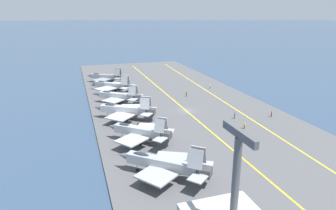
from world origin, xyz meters
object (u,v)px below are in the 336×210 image
(crew_white_vest, at_px, (210,86))
(parked_jet_nearest, at_px, (164,163))
(parked_jet_third, at_px, (125,110))
(crew_red_vest, at_px, (271,114))
(parked_jet_fourth, at_px, (118,96))
(crew_yellow_vest, at_px, (244,125))
(parked_jet_fifth, at_px, (112,85))
(parked_jet_sixth, at_px, (106,77))
(crew_green_vest, at_px, (186,94))
(parked_jet_second, at_px, (140,131))
(crew_blue_vest, at_px, (235,115))

(crew_white_vest, bearing_deg, parked_jet_nearest, 147.59)
(parked_jet_third, xyz_separation_m, crew_red_vest, (-10.29, -38.30, -1.73))
(parked_jet_fourth, relative_size, crew_red_vest, 8.71)
(parked_jet_fourth, bearing_deg, crew_yellow_vest, -138.94)
(parked_jet_fifth, bearing_deg, parked_jet_sixth, 2.24)
(parked_jet_fourth, relative_size, crew_white_vest, 8.99)
(parked_jet_nearest, xyz_separation_m, crew_green_vest, (47.13, -22.33, -1.69))
(parked_jet_sixth, bearing_deg, crew_yellow_vest, -156.24)
(parked_jet_fourth, bearing_deg, crew_green_vest, -86.76)
(parked_jet_fifth, bearing_deg, parked_jet_second, 179.86)
(parked_jet_nearest, relative_size, parked_jet_fifth, 1.02)
(parked_jet_fifth, relative_size, crew_white_vest, 9.31)
(crew_green_vest, distance_m, crew_blue_vest, 24.87)
(parked_jet_third, xyz_separation_m, parked_jet_sixth, (45.00, -0.02, -0.16))
(crew_green_vest, xyz_separation_m, crew_white_vest, (7.64, -12.44, -0.06))
(crew_red_vest, bearing_deg, crew_white_vest, 3.77)
(crew_blue_vest, bearing_deg, parked_jet_second, 104.82)
(parked_jet_second, bearing_deg, crew_yellow_vest, -89.54)
(parked_jet_third, distance_m, crew_green_vest, 28.58)
(parked_jet_fifth, xyz_separation_m, crew_green_vest, (-14.47, -23.04, -1.39))
(crew_blue_vest, distance_m, crew_white_vest, 33.11)
(parked_jet_second, bearing_deg, parked_jet_third, 1.74)
(parked_jet_second, relative_size, parked_jet_fifth, 0.91)
(parked_jet_sixth, distance_m, crew_green_vest, 37.44)
(crew_yellow_vest, bearing_deg, crew_white_vest, -13.45)
(parked_jet_fifth, distance_m, crew_red_vest, 55.53)
(parked_jet_third, distance_m, crew_red_vest, 39.70)
(crew_red_vest, xyz_separation_m, crew_yellow_vest, (-5.29, 11.61, 0.05))
(crew_white_vest, bearing_deg, parked_jet_second, 137.92)
(parked_jet_sixth, bearing_deg, parked_jet_second, -179.57)
(crew_green_vest, bearing_deg, parked_jet_nearest, 154.65)
(crew_red_vest, distance_m, crew_yellow_vest, 12.76)
(crew_blue_vest, height_order, crew_white_vest, crew_blue_vest)
(parked_jet_sixth, distance_m, crew_white_vest, 41.94)
(parked_jet_second, height_order, crew_white_vest, parked_jet_second)
(parked_jet_nearest, distance_m, parked_jet_fourth, 45.82)
(parked_jet_third, bearing_deg, parked_jet_nearest, -177.61)
(crew_blue_vest, relative_size, crew_white_vest, 1.08)
(parked_jet_fifth, height_order, crew_white_vest, parked_jet_fifth)
(parked_jet_nearest, relative_size, crew_yellow_vest, 8.78)
(crew_white_vest, bearing_deg, crew_yellow_vest, 166.55)
(parked_jet_second, height_order, parked_jet_third, parked_jet_third)
(parked_jet_fifth, relative_size, crew_red_vest, 9.02)
(parked_jet_sixth, relative_size, crew_blue_vest, 8.59)
(parked_jet_third, height_order, parked_jet_fourth, parked_jet_third)
(parked_jet_fifth, bearing_deg, crew_blue_vest, -144.82)
(parked_jet_sixth, bearing_deg, crew_red_vest, -145.30)
(parked_jet_fourth, distance_m, crew_green_vest, 23.37)
(parked_jet_nearest, distance_m, crew_red_vest, 42.51)
(parked_jet_second, height_order, crew_red_vest, parked_jet_second)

